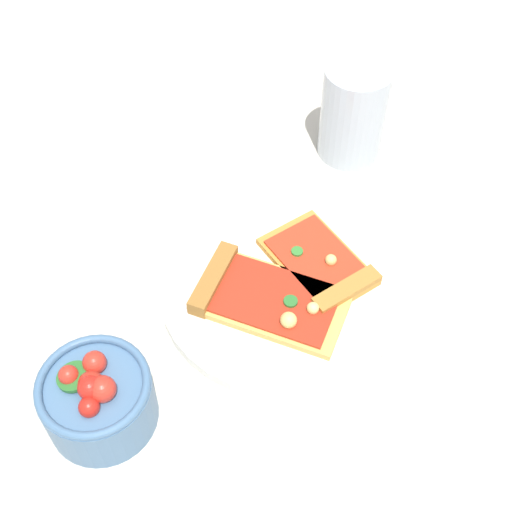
# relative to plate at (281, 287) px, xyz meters

# --- Properties ---
(ground_plane) EXTENTS (2.40, 2.40, 0.00)m
(ground_plane) POSITION_rel_plate_xyz_m (-0.02, 0.00, -0.01)
(ground_plane) COLOR beige
(ground_plane) RESTS_ON ground
(plate) EXTENTS (0.26, 0.26, 0.01)m
(plate) POSITION_rel_plate_xyz_m (0.00, 0.00, 0.00)
(plate) COLOR silver
(plate) RESTS_ON ground_plane
(pizza_slice_near) EXTENTS (0.12, 0.14, 0.02)m
(pizza_slice_near) POSITION_rel_plate_xyz_m (-0.05, -0.01, 0.01)
(pizza_slice_near) COLOR gold
(pizza_slice_near) RESTS_ON plate
(pizza_slice_far) EXTENTS (0.18, 0.16, 0.02)m
(pizza_slice_far) POSITION_rel_plate_xyz_m (0.02, 0.02, 0.01)
(pizza_slice_far) COLOR #E5B256
(pizza_slice_far) RESTS_ON plate
(salad_bowl) EXTENTS (0.11, 0.11, 0.08)m
(salad_bowl) POSITION_rel_plate_xyz_m (0.20, 0.11, 0.03)
(salad_bowl) COLOR #4C7299
(salad_bowl) RESTS_ON ground_plane
(soda_glass) EXTENTS (0.08, 0.08, 0.12)m
(soda_glass) POSITION_rel_plate_xyz_m (-0.13, -0.20, 0.05)
(soda_glass) COLOR silver
(soda_glass) RESTS_ON ground_plane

